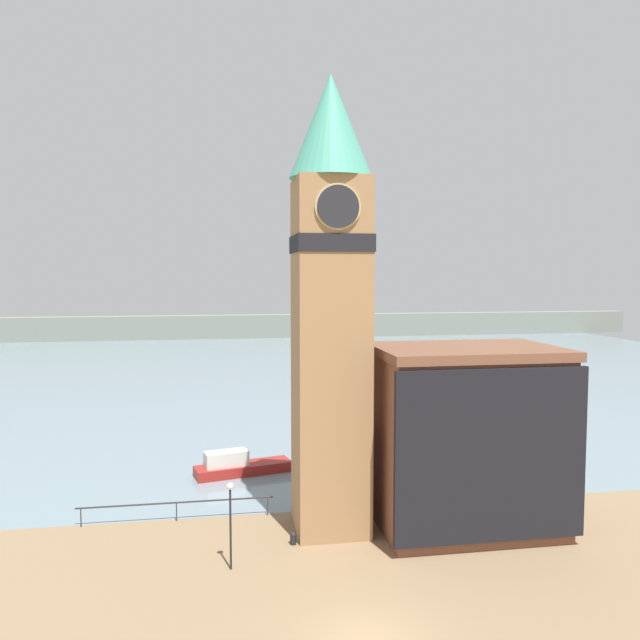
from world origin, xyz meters
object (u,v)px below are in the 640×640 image
pier_building (466,437)px  lamp_post (230,509)px  clock_tower (331,293)px  mooring_bollard_near (293,538)px  boat_near (238,466)px

pier_building → lamp_post: size_ratio=2.39×
pier_building → lamp_post: (-12.77, -2.89, -2.10)m
clock_tower → mooring_bollard_near: 12.78m
clock_tower → mooring_bollard_near: bearing=-144.5°
pier_building → lamp_post: pier_building is taller
mooring_bollard_near → pier_building: bearing=4.1°
pier_building → boat_near: 16.84m
clock_tower → lamp_post: bearing=-145.2°
pier_building → mooring_bollard_near: (-9.55, -0.69, -4.63)m
pier_building → clock_tower: bearing=173.0°
mooring_bollard_near → lamp_post: lamp_post is taller
clock_tower → lamp_post: size_ratio=5.82×
boat_near → lamp_post: (-0.83, -13.93, 2.27)m
clock_tower → pier_building: bearing=-7.0°
pier_building → mooring_bollard_near: pier_building is taller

